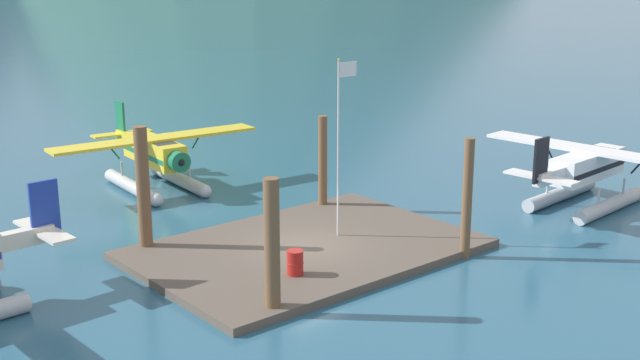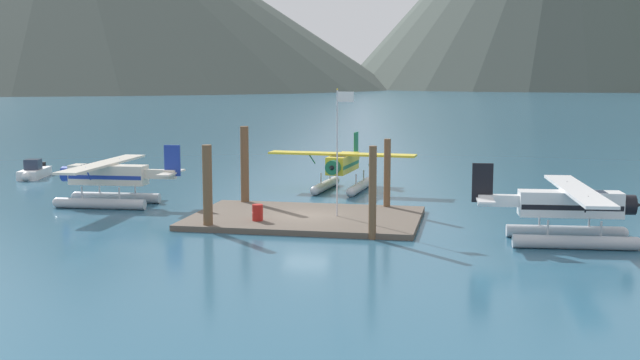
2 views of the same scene
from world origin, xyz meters
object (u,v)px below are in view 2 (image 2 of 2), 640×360
(seaplane_white_stbd_aft, at_px, (570,211))
(seaplane_yellow_bow_centre, at_px, (343,168))
(boat_white_open_west, at_px, (34,172))
(flagpole, at_px, (339,139))
(fuel_drum, at_px, (258,213))
(seaplane_cream_port_fwd, at_px, (108,180))

(seaplane_white_stbd_aft, xyz_separation_m, seaplane_yellow_bow_centre, (-13.67, 15.30, 0.00))
(seaplane_yellow_bow_centre, relative_size, boat_white_open_west, 2.18)
(flagpole, distance_m, fuel_drum, 6.03)
(seaplane_white_stbd_aft, height_order, seaplane_cream_port_fwd, same)
(seaplane_white_stbd_aft, bearing_deg, fuel_drum, 175.15)
(flagpole, relative_size, boat_white_open_west, 1.47)
(seaplane_yellow_bow_centre, distance_m, seaplane_cream_port_fwd, 16.11)
(boat_white_open_west, bearing_deg, seaplane_yellow_bow_centre, -4.83)
(fuel_drum, bearing_deg, flagpole, 28.83)
(seaplane_white_stbd_aft, xyz_separation_m, boat_white_open_west, (-38.82, 17.43, -1.09))
(seaplane_yellow_bow_centre, bearing_deg, boat_white_open_west, 175.17)
(seaplane_white_stbd_aft, distance_m, boat_white_open_west, 42.57)
(seaplane_cream_port_fwd, bearing_deg, seaplane_yellow_bow_centre, 34.89)
(seaplane_cream_port_fwd, bearing_deg, flagpole, -9.51)
(seaplane_white_stbd_aft, bearing_deg, boat_white_open_west, 155.83)
(flagpole, height_order, seaplane_cream_port_fwd, flagpole)
(seaplane_yellow_bow_centre, xyz_separation_m, seaplane_cream_port_fwd, (-13.21, -9.21, 0.00))
(fuel_drum, xyz_separation_m, seaplane_yellow_bow_centre, (2.27, 13.95, 0.84))
(fuel_drum, xyz_separation_m, boat_white_open_west, (-22.89, 16.08, -0.25))
(flagpole, height_order, seaplane_yellow_bow_centre, flagpole)
(seaplane_white_stbd_aft, distance_m, seaplane_cream_port_fwd, 27.56)
(boat_white_open_west, bearing_deg, fuel_drum, -35.08)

